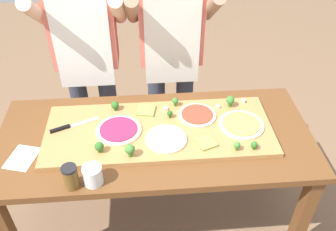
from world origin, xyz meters
TOP-DOWN VIEW (x-y plane):
  - ground_plane at (0.00, 0.00)m, footprint 8.00×8.00m
  - prep_table at (0.00, 0.00)m, footprint 1.72×0.76m
  - cutting_board at (0.03, 0.02)m, footprint 1.24×0.49m
  - chefs_knife at (-0.47, 0.07)m, footprint 0.26×0.13m
  - pizza_whole_white_garlic at (0.06, -0.07)m, footprint 0.22×0.22m
  - pizza_whole_beet_magenta at (-0.19, 0.02)m, footprint 0.25×0.25m
  - pizza_whole_pesto_green at (0.48, 0.01)m, footprint 0.25×0.25m
  - pizza_whole_tomato_red at (0.25, 0.12)m, footprint 0.22×0.22m
  - pizza_slice_far_left at (0.26, -0.11)m, footprint 0.12×0.12m
  - pizza_slice_near_right at (-0.04, 0.18)m, footprint 0.12×0.12m
  - broccoli_floret_back_left at (0.09, 0.11)m, footprint 0.03×0.03m
  - broccoli_floret_center_right at (-0.29, -0.13)m, footprint 0.05×0.05m
  - broccoli_floret_back_mid at (0.13, 0.22)m, footprint 0.04×0.04m
  - broccoli_floret_front_left at (0.45, 0.19)m, footprint 0.05×0.05m
  - broccoli_floret_front_mid at (0.50, -0.17)m, footprint 0.04×0.04m
  - broccoli_floret_center_left at (0.41, -0.17)m, footprint 0.04×0.04m
  - broccoli_floret_back_right at (-0.22, 0.21)m, footprint 0.05×0.05m
  - broccoli_floret_front_right at (-0.13, -0.17)m, footprint 0.05×0.05m
  - cheese_crumble_a at (0.54, 0.22)m, footprint 0.02×0.02m
  - cheese_crumble_b at (0.07, 0.18)m, footprint 0.03×0.03m
  - cheese_crumble_c at (0.38, 0.18)m, footprint 0.02×0.02m
  - flour_cup at (-0.31, -0.31)m, footprint 0.09×0.09m
  - sauce_jar at (-0.40, -0.32)m, footprint 0.07×0.07m
  - recipe_note at (-0.68, -0.12)m, footprint 0.17×0.20m
  - cook_left at (-0.40, 0.62)m, footprint 0.54×0.39m
  - cook_right at (0.14, 0.62)m, footprint 0.54×0.39m

SIDE VIEW (x-z plane):
  - ground_plane at x=0.00m, z-range 0.00..0.00m
  - prep_table at x=0.00m, z-range 0.29..1.09m
  - recipe_note at x=-0.68m, z-range 0.80..0.80m
  - cutting_board at x=0.03m, z-range 0.80..0.82m
  - pizza_slice_far_left at x=0.26m, z-range 0.82..0.83m
  - pizza_slice_near_right at x=-0.04m, z-range 0.82..0.83m
  - chefs_knife at x=-0.47m, z-range 0.82..0.84m
  - pizza_whole_beet_magenta at x=-0.19m, z-range 0.82..0.84m
  - pizza_whole_pesto_green at x=0.48m, z-range 0.82..0.84m
  - pizza_whole_white_garlic at x=0.06m, z-range 0.82..0.84m
  - pizza_whole_tomato_red at x=0.25m, z-range 0.82..0.84m
  - cheese_crumble_a at x=0.54m, z-range 0.82..0.84m
  - cheese_crumble_c at x=0.38m, z-range 0.82..0.84m
  - cheese_crumble_b at x=0.07m, z-range 0.82..0.84m
  - flour_cup at x=-0.31m, z-range 0.79..0.89m
  - broccoli_floret_front_mid at x=0.50m, z-range 0.82..0.87m
  - broccoli_floret_back_left at x=0.09m, z-range 0.83..0.87m
  - broccoli_floret_center_left at x=0.41m, z-range 0.83..0.88m
  - broccoli_floret_back_right at x=-0.22m, z-range 0.83..0.88m
  - broccoli_floret_back_mid at x=0.13m, z-range 0.83..0.88m
  - broccoli_floret_center_right at x=-0.29m, z-range 0.83..0.89m
  - sauce_jar at x=-0.40m, z-range 0.80..0.92m
  - broccoli_floret_front_left at x=0.45m, z-range 0.83..0.90m
  - broccoli_floret_front_right at x=-0.13m, z-range 0.83..0.90m
  - cook_left at x=-0.40m, z-range 0.16..1.83m
  - cook_right at x=0.14m, z-range 0.16..1.83m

